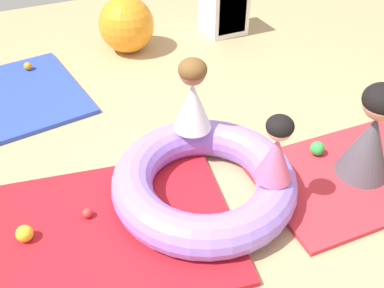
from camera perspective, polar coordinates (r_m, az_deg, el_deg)
The scene contains 13 objects.
ground_plane at distance 3.16m, azimuth 0.59°, elevation -5.37°, with size 8.00×8.00×0.00m, color tan.
gym_mat_near_left at distance 2.89m, azimuth -13.11°, elevation -11.51°, with size 1.81×1.21×0.04m, color #B21923.
gym_mat_front at distance 3.44m, azimuth 20.86°, elevation -3.65°, with size 1.50×0.95×0.04m, color red.
inflatable_cushion at distance 2.99m, azimuth 1.62°, elevation -4.83°, with size 1.25×1.25×0.28m, color #9975EA.
child_in_pink at distance 2.72m, azimuth 10.90°, elevation -0.68°, with size 0.32×0.32×0.47m.
child_in_white at distance 3.09m, azimuth 0.07°, elevation 6.27°, with size 0.37×0.37×0.55m.
adult_seated at distance 3.22m, azimuth 22.33°, elevation 1.31°, with size 0.44×0.44×0.73m.
play_ball_green at distance 3.46m, azimuth 15.93°, elevation -0.56°, with size 0.11×0.11×0.11m, color green.
play_ball_yellow at distance 2.92m, azimuth -20.89°, elevation -10.79°, with size 0.11×0.11×0.11m, color yellow.
play_ball_orange at distance 4.73m, azimuth -20.50°, elevation 9.43°, with size 0.08×0.08×0.08m, color orange.
play_ball_red at distance 2.95m, azimuth -13.43°, elevation -8.72°, with size 0.07×0.07×0.07m, color red.
exercise_ball_large at distance 4.86m, azimuth -8.50°, elevation 15.05°, with size 0.59×0.59×0.59m, color orange.
storage_cube at distance 5.27m, azimuth 4.25°, elevation 17.06°, with size 0.44×0.44×0.56m.
Camera 1 is at (-0.99, -2.06, 2.19)m, focal length 41.14 mm.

